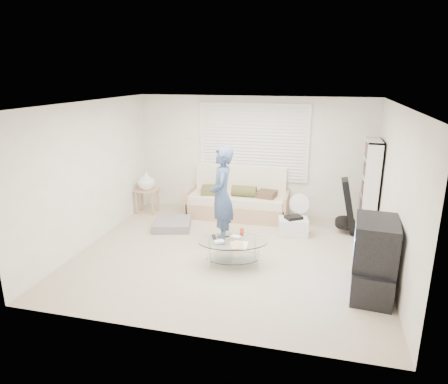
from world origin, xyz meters
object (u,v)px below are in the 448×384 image
(coffee_table, at_px, (233,245))
(tv_unit, at_px, (374,258))
(futon_sofa, at_px, (238,201))
(bookshelf, at_px, (369,187))

(coffee_table, bearing_deg, tv_unit, -10.44)
(futon_sofa, xyz_separation_m, bookshelf, (2.57, -0.28, 0.55))
(futon_sofa, bearing_deg, bookshelf, -6.11)
(tv_unit, bearing_deg, coffee_table, 169.56)
(tv_unit, bearing_deg, bookshelf, 86.92)
(tv_unit, distance_m, coffee_table, 2.10)
(bookshelf, distance_m, coffee_table, 2.98)
(bookshelf, xyz_separation_m, coffee_table, (-2.18, -1.95, -0.56))
(futon_sofa, xyz_separation_m, coffee_table, (0.39, -2.23, -0.01))
(tv_unit, relative_size, coffee_table, 0.86)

